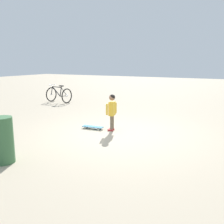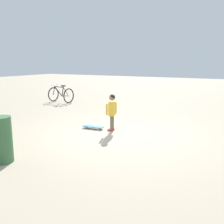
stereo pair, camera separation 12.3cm
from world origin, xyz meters
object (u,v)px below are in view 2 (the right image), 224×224
skateboard (93,127)px  bicycle_mid (61,95)px  trash_bin (1,140)px  child_person (112,108)px

skateboard → bicycle_mid: size_ratio=0.59×
bicycle_mid → trash_bin: (-3.91, 6.47, 0.08)m
child_person → skateboard: 0.85m
child_person → bicycle_mid: size_ratio=0.95×
child_person → bicycle_mid: (4.70, -3.37, -0.28)m
child_person → bicycle_mid: child_person is taller
skateboard → bicycle_mid: 5.38m
skateboard → trash_bin: bearing=86.3°
child_person → skateboard: bearing=9.1°
bicycle_mid → trash_bin: size_ratio=1.21×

